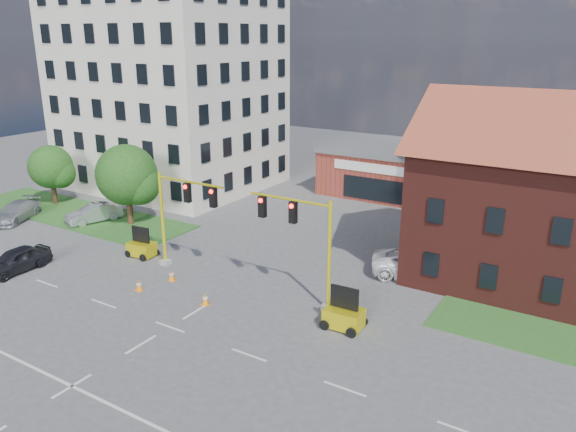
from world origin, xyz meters
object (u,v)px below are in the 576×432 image
at_px(signal_mast_east, 303,237).
at_px(trailer_west, 142,248).
at_px(pickup_white, 421,264).
at_px(signal_mast_west, 181,211).
at_px(sedan_dark, 16,260).
at_px(trailer_east, 344,316).

relative_size(signal_mast_east, trailer_west, 3.08).
bearing_deg(pickup_white, signal_mast_west, 98.75).
relative_size(signal_mast_west, pickup_white, 1.03).
distance_m(pickup_white, sedan_dark, 25.42).
height_order(signal_mast_east, trailer_west, signal_mast_east).
bearing_deg(signal_mast_east, pickup_white, 57.06).
xyz_separation_m(trailer_west, trailer_east, (15.96, -1.56, 0.06)).
height_order(signal_mast_west, trailer_west, signal_mast_west).
height_order(trailer_east, sedan_dark, trailer_east).
relative_size(trailer_west, trailer_east, 0.92).
height_order(signal_mast_east, trailer_east, signal_mast_east).
relative_size(signal_mast_west, trailer_west, 3.08).
distance_m(signal_mast_east, trailer_west, 13.11).
height_order(signal_mast_west, signal_mast_east, same).
height_order(trailer_west, trailer_east, trailer_east).
bearing_deg(signal_mast_east, signal_mast_west, 180.00).
relative_size(signal_mast_east, sedan_dark, 1.40).
xyz_separation_m(trailer_west, sedan_dark, (-4.88, -6.01, 0.13)).
xyz_separation_m(signal_mast_east, pickup_white, (4.47, 6.89, -3.08)).
bearing_deg(sedan_dark, trailer_west, 49.44).
distance_m(trailer_west, sedan_dark, 7.74).
relative_size(signal_mast_west, sedan_dark, 1.40).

